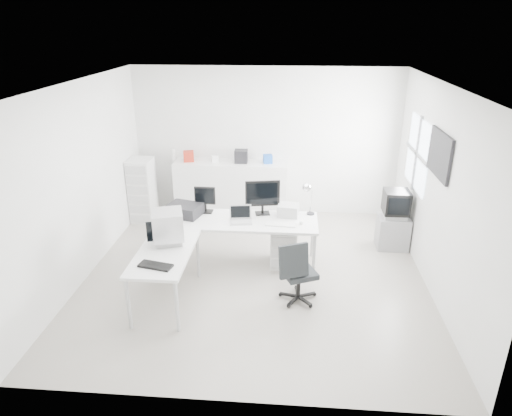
# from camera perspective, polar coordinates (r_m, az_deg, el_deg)

# --- Properties ---
(floor) EXTENTS (5.00, 5.00, 0.01)m
(floor) POSITION_cam_1_polar(r_m,az_deg,el_deg) (6.97, -0.13, -8.25)
(floor) COLOR #B1AA9F
(floor) RESTS_ON ground
(ceiling) EXTENTS (5.00, 5.00, 0.01)m
(ceiling) POSITION_cam_1_polar(r_m,az_deg,el_deg) (6.04, -0.16, 15.23)
(ceiling) COLOR white
(ceiling) RESTS_ON back_wall
(back_wall) EXTENTS (5.00, 0.02, 2.80)m
(back_wall) POSITION_cam_1_polar(r_m,az_deg,el_deg) (8.75, 1.23, 8.19)
(back_wall) COLOR silver
(back_wall) RESTS_ON floor
(left_wall) EXTENTS (0.02, 5.00, 2.80)m
(left_wall) POSITION_cam_1_polar(r_m,az_deg,el_deg) (7.02, -20.95, 3.03)
(left_wall) COLOR silver
(left_wall) RESTS_ON floor
(right_wall) EXTENTS (0.02, 5.00, 2.80)m
(right_wall) POSITION_cam_1_polar(r_m,az_deg,el_deg) (6.66, 21.85, 1.86)
(right_wall) COLOR silver
(right_wall) RESTS_ON floor
(window) EXTENTS (0.02, 1.20, 1.10)m
(window) POSITION_cam_1_polar(r_m,az_deg,el_deg) (7.69, 19.51, 6.41)
(window) COLOR white
(window) RESTS_ON right_wall
(wall_picture) EXTENTS (0.04, 0.90, 0.60)m
(wall_picture) POSITION_cam_1_polar(r_m,az_deg,el_deg) (6.59, 21.99, 6.24)
(wall_picture) COLOR black
(wall_picture) RESTS_ON right_wall
(main_desk) EXTENTS (2.40, 0.80, 0.75)m
(main_desk) POSITION_cam_1_polar(r_m,az_deg,el_deg) (7.09, -2.17, -4.23)
(main_desk) COLOR silver
(main_desk) RESTS_ON floor
(side_desk) EXTENTS (0.70, 1.40, 0.75)m
(side_desk) POSITION_cam_1_polar(r_m,az_deg,el_deg) (6.31, -11.13, -8.36)
(side_desk) COLOR silver
(side_desk) RESTS_ON floor
(drawer_pedestal) EXTENTS (0.40, 0.50, 0.60)m
(drawer_pedestal) POSITION_cam_1_polar(r_m,az_deg,el_deg) (7.13, 3.50, -4.78)
(drawer_pedestal) COLOR silver
(drawer_pedestal) RESTS_ON floor
(inkjet_printer) EXTENTS (0.59, 0.51, 0.18)m
(inkjet_printer) POSITION_cam_1_polar(r_m,az_deg,el_deg) (7.13, -8.93, -0.24)
(inkjet_printer) COLOR black
(inkjet_printer) RESTS_ON main_desk
(lcd_monitor_small) EXTENTS (0.33, 0.19, 0.41)m
(lcd_monitor_small) POSITION_cam_1_polar(r_m,az_deg,el_deg) (7.16, -6.38, 1.01)
(lcd_monitor_small) COLOR black
(lcd_monitor_small) RESTS_ON main_desk
(lcd_monitor_large) EXTENTS (0.56, 0.31, 0.56)m
(lcd_monitor_large) POSITION_cam_1_polar(r_m,az_deg,el_deg) (7.03, 0.82, 1.34)
(lcd_monitor_large) COLOR black
(lcd_monitor_large) RESTS_ON main_desk
(laptop) EXTENTS (0.35, 0.36, 0.21)m
(laptop) POSITION_cam_1_polar(r_m,az_deg,el_deg) (6.80, -1.91, -1.02)
(laptop) COLOR #B7B7BA
(laptop) RESTS_ON main_desk
(white_keyboard) EXTENTS (0.46, 0.18, 0.02)m
(white_keyboard) POSITION_cam_1_polar(r_m,az_deg,el_deg) (6.75, 3.12, -2.08)
(white_keyboard) COLOR silver
(white_keyboard) RESTS_ON main_desk
(white_mouse) EXTENTS (0.06, 0.06, 0.06)m
(white_mouse) POSITION_cam_1_polar(r_m,az_deg,el_deg) (6.79, 5.67, -1.83)
(white_mouse) COLOR silver
(white_mouse) RESTS_ON main_desk
(laser_printer) EXTENTS (0.34, 0.30, 0.18)m
(laser_printer) POSITION_cam_1_polar(r_m,az_deg,el_deg) (7.06, 4.04, -0.27)
(laser_printer) COLOR #A8A8A8
(laser_printer) RESTS_ON main_desk
(desk_lamp) EXTENTS (0.21, 0.21, 0.53)m
(desk_lamp) POSITION_cam_1_polar(r_m,az_deg,el_deg) (7.07, 6.92, 1.20)
(desk_lamp) COLOR silver
(desk_lamp) RESTS_ON main_desk
(crt_monitor) EXTENTS (0.47, 0.47, 0.44)m
(crt_monitor) POSITION_cam_1_polar(r_m,az_deg,el_deg) (6.24, -10.95, -2.50)
(crt_monitor) COLOR #B7B7BA
(crt_monitor) RESTS_ON side_desk
(black_keyboard) EXTENTS (0.45, 0.26, 0.03)m
(black_keyboard) POSITION_cam_1_polar(r_m,az_deg,el_deg) (5.78, -12.45, -7.05)
(black_keyboard) COLOR black
(black_keyboard) RESTS_ON side_desk
(office_chair) EXTENTS (0.71, 0.71, 0.93)m
(office_chair) POSITION_cam_1_polar(r_m,az_deg,el_deg) (6.18, 5.42, -7.70)
(office_chair) COLOR #242729
(office_chair) RESTS_ON floor
(tv_cabinet) EXTENTS (0.50, 0.41, 0.55)m
(tv_cabinet) POSITION_cam_1_polar(r_m,az_deg,el_deg) (7.96, 16.69, -2.91)
(tv_cabinet) COLOR gray
(tv_cabinet) RESTS_ON floor
(crt_tv) EXTENTS (0.50, 0.48, 0.45)m
(crt_tv) POSITION_cam_1_polar(r_m,az_deg,el_deg) (7.77, 17.10, 0.43)
(crt_tv) COLOR black
(crt_tv) RESTS_ON tv_cabinet
(sideboard) EXTENTS (2.14, 0.54, 1.07)m
(sideboard) POSITION_cam_1_polar(r_m,az_deg,el_deg) (8.82, -3.11, 2.40)
(sideboard) COLOR silver
(sideboard) RESTS_ON floor
(clutter_box_a) EXTENTS (0.23, 0.21, 0.19)m
(clutter_box_a) POSITION_cam_1_polar(r_m,az_deg,el_deg) (8.77, -8.42, 6.41)
(clutter_box_a) COLOR #A32617
(clutter_box_a) RESTS_ON sideboard
(clutter_box_b) EXTENTS (0.15, 0.14, 0.13)m
(clutter_box_b) POSITION_cam_1_polar(r_m,az_deg,el_deg) (8.68, -5.17, 6.16)
(clutter_box_b) COLOR silver
(clutter_box_b) RESTS_ON sideboard
(clutter_box_c) EXTENTS (0.25, 0.22, 0.24)m
(clutter_box_c) POSITION_cam_1_polar(r_m,az_deg,el_deg) (8.60, -1.87, 6.48)
(clutter_box_c) COLOR black
(clutter_box_c) RESTS_ON sideboard
(clutter_box_d) EXTENTS (0.19, 0.17, 0.16)m
(clutter_box_d) POSITION_cam_1_polar(r_m,az_deg,el_deg) (8.57, 1.48, 6.15)
(clutter_box_d) COLOR #184CA9
(clutter_box_d) RESTS_ON sideboard
(clutter_bottle) EXTENTS (0.07, 0.07, 0.22)m
(clutter_bottle) POSITION_cam_1_polar(r_m,az_deg,el_deg) (8.87, -10.27, 6.58)
(clutter_bottle) COLOR silver
(clutter_bottle) RESTS_ON sideboard
(filing_cabinet) EXTENTS (0.42, 0.50, 1.20)m
(filing_cabinet) POSITION_cam_1_polar(r_m,az_deg,el_deg) (8.83, -14.01, 2.20)
(filing_cabinet) COLOR silver
(filing_cabinet) RESTS_ON floor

